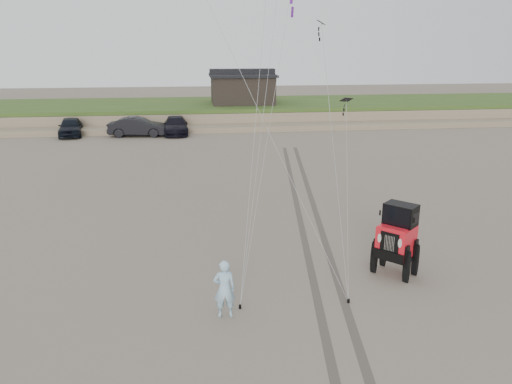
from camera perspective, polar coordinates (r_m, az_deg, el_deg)
ground at (r=15.31m, az=5.30°, el=-12.46°), size 160.00×160.00×0.00m
dune_ridge at (r=51.06m, az=-3.87°, el=9.11°), size 160.00×14.25×1.73m
cabin at (r=50.47m, az=-1.57°, el=11.81°), size 6.40×5.40×3.35m
truck_a at (r=44.85m, az=-20.43°, el=7.00°), size 2.40×4.67×1.52m
truck_b at (r=42.97m, az=-13.34°, el=7.26°), size 4.95×2.06×1.59m
truck_c at (r=43.53m, az=-9.16°, el=7.51°), size 2.19×5.03×1.44m
jeep at (r=17.20m, az=15.67°, el=-6.09°), size 5.34×5.19×1.94m
man at (r=14.19m, az=-3.64°, el=-10.98°), size 0.63×0.41×1.72m
stake_main at (r=14.92m, az=-1.84°, el=-12.97°), size 0.08×0.08×0.12m
stake_aux at (r=15.45m, az=10.53°, el=-12.15°), size 0.08×0.08×0.12m
tire_tracks at (r=22.88m, az=5.88°, el=-2.42°), size 5.22×29.74×0.01m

